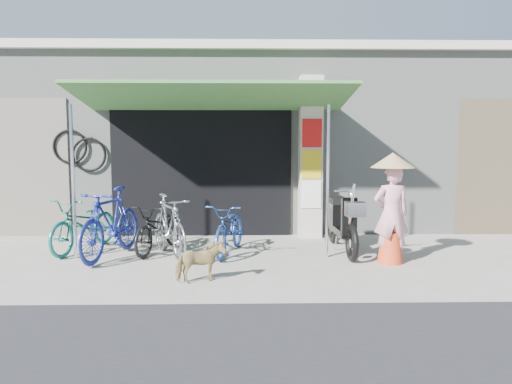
{
  "coord_description": "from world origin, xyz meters",
  "views": [
    {
      "loc": [
        -0.37,
        -6.89,
        1.82
      ],
      "look_at": [
        -0.2,
        1.0,
        1.0
      ],
      "focal_mm": 35.0,
      "sensor_mm": 36.0,
      "label": 1
    }
  ],
  "objects_px": {
    "bike_silver": "(169,226)",
    "nun": "(391,208)",
    "bike_black": "(160,228)",
    "street_dog": "(200,262)",
    "bike_blue": "(111,223)",
    "moped": "(341,221)",
    "bike_teal": "(85,224)",
    "bike_navy": "(230,228)"
  },
  "relations": [
    {
      "from": "bike_silver",
      "to": "nun",
      "type": "xyz_separation_m",
      "value": [
        3.35,
        -0.48,
        0.33
      ]
    },
    {
      "from": "bike_silver",
      "to": "nun",
      "type": "distance_m",
      "value": 3.4
    },
    {
      "from": "bike_black",
      "to": "street_dog",
      "type": "distance_m",
      "value": 1.96
    },
    {
      "from": "bike_blue",
      "to": "moped",
      "type": "bearing_deg",
      "value": 19.78
    },
    {
      "from": "bike_black",
      "to": "moped",
      "type": "relative_size",
      "value": 0.78
    },
    {
      "from": "bike_blue",
      "to": "street_dog",
      "type": "xyz_separation_m",
      "value": [
        1.5,
        -1.4,
        -0.28
      ]
    },
    {
      "from": "bike_black",
      "to": "nun",
      "type": "relative_size",
      "value": 0.92
    },
    {
      "from": "bike_teal",
      "to": "bike_black",
      "type": "bearing_deg",
      "value": 12.48
    },
    {
      "from": "bike_silver",
      "to": "bike_navy",
      "type": "height_order",
      "value": "bike_silver"
    },
    {
      "from": "nun",
      "to": "bike_black",
      "type": "bearing_deg",
      "value": -16.21
    },
    {
      "from": "bike_silver",
      "to": "street_dog",
      "type": "bearing_deg",
      "value": -92.4
    },
    {
      "from": "street_dog",
      "to": "moped",
      "type": "bearing_deg",
      "value": -73.29
    },
    {
      "from": "moped",
      "to": "nun",
      "type": "height_order",
      "value": "nun"
    },
    {
      "from": "bike_blue",
      "to": "street_dog",
      "type": "relative_size",
      "value": 2.88
    },
    {
      "from": "bike_silver",
      "to": "street_dog",
      "type": "xyz_separation_m",
      "value": [
        0.61,
        -1.45,
        -0.22
      ]
    },
    {
      "from": "bike_blue",
      "to": "street_dog",
      "type": "height_order",
      "value": "bike_blue"
    },
    {
      "from": "bike_black",
      "to": "bike_blue",
      "type": "bearing_deg",
      "value": -132.93
    },
    {
      "from": "bike_blue",
      "to": "bike_black",
      "type": "relative_size",
      "value": 1.21
    },
    {
      "from": "bike_navy",
      "to": "nun",
      "type": "bearing_deg",
      "value": -2.33
    },
    {
      "from": "bike_black",
      "to": "bike_navy",
      "type": "bearing_deg",
      "value": 10.81
    },
    {
      "from": "street_dog",
      "to": "moped",
      "type": "relative_size",
      "value": 0.33
    },
    {
      "from": "bike_teal",
      "to": "bike_black",
      "type": "xyz_separation_m",
      "value": [
        1.25,
        -0.13,
        -0.05
      ]
    },
    {
      "from": "bike_teal",
      "to": "bike_navy",
      "type": "relative_size",
      "value": 1.08
    },
    {
      "from": "bike_black",
      "to": "bike_navy",
      "type": "relative_size",
      "value": 0.96
    },
    {
      "from": "bike_teal",
      "to": "nun",
      "type": "relative_size",
      "value": 1.04
    },
    {
      "from": "bike_silver",
      "to": "moped",
      "type": "distance_m",
      "value": 2.79
    },
    {
      "from": "bike_black",
      "to": "bike_silver",
      "type": "bearing_deg",
      "value": -39.78
    },
    {
      "from": "street_dog",
      "to": "bike_silver",
      "type": "bearing_deg",
      "value": 0.06
    },
    {
      "from": "street_dog",
      "to": "moped",
      "type": "distance_m",
      "value": 2.81
    },
    {
      "from": "bike_teal",
      "to": "bike_silver",
      "type": "height_order",
      "value": "bike_silver"
    },
    {
      "from": "bike_black",
      "to": "bike_navy",
      "type": "distance_m",
      "value": 1.16
    },
    {
      "from": "bike_teal",
      "to": "bike_blue",
      "type": "height_order",
      "value": "bike_blue"
    },
    {
      "from": "moped",
      "to": "bike_blue",
      "type": "bearing_deg",
      "value": -175.85
    },
    {
      "from": "bike_black",
      "to": "bike_silver",
      "type": "height_order",
      "value": "bike_silver"
    },
    {
      "from": "bike_blue",
      "to": "moped",
      "type": "relative_size",
      "value": 0.94
    },
    {
      "from": "bike_teal",
      "to": "bike_navy",
      "type": "bearing_deg",
      "value": 11.62
    },
    {
      "from": "nun",
      "to": "bike_teal",
      "type": "bearing_deg",
      "value": -14.42
    },
    {
      "from": "bike_teal",
      "to": "nun",
      "type": "height_order",
      "value": "nun"
    },
    {
      "from": "bike_blue",
      "to": "moped",
      "type": "distance_m",
      "value": 3.68
    },
    {
      "from": "street_dog",
      "to": "moped",
      "type": "height_order",
      "value": "moped"
    },
    {
      "from": "moped",
      "to": "nun",
      "type": "bearing_deg",
      "value": -56.11
    },
    {
      "from": "nun",
      "to": "street_dog",
      "type": "bearing_deg",
      "value": 16.07
    }
  ]
}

